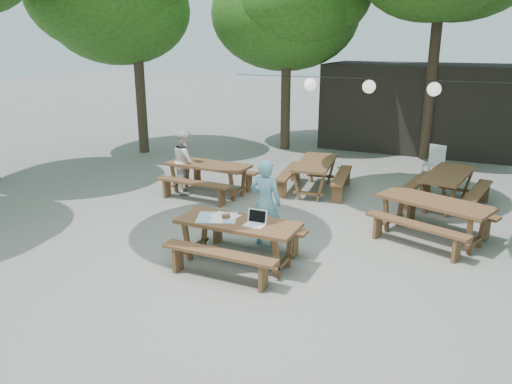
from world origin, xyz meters
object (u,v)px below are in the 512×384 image
at_px(second_person, 186,162).
at_px(woman, 266,203).
at_px(plastic_chair, 433,170).
at_px(main_picnic_table, 238,242).
at_px(picnic_table_nw, 209,178).

bearing_deg(second_person, woman, -157.56).
bearing_deg(plastic_chair, second_person, -127.43).
distance_m(main_picnic_table, woman, 1.02).
xyz_separation_m(second_person, plastic_chair, (5.31, 3.74, -0.50)).
height_order(picnic_table_nw, second_person, second_person).
bearing_deg(main_picnic_table, picnic_table_nw, 127.18).
bearing_deg(plastic_chair, main_picnic_table, -91.25).
bearing_deg(main_picnic_table, second_person, 133.90).
distance_m(woman, second_person, 3.76).
bearing_deg(picnic_table_nw, woman, -40.22).
relative_size(main_picnic_table, woman, 1.26).
distance_m(picnic_table_nw, second_person, 0.69).
relative_size(main_picnic_table, plastic_chair, 2.22).
height_order(second_person, plastic_chair, second_person).
distance_m(picnic_table_nw, plastic_chair, 5.98).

